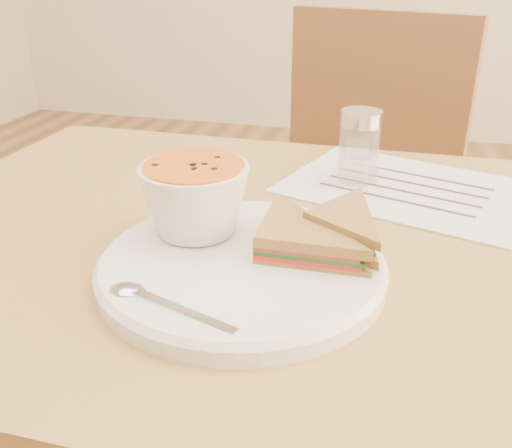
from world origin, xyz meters
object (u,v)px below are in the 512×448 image
(soup_bowl, at_px, (195,202))
(condiment_shaker, at_px, (359,147))
(plate, at_px, (242,268))
(chair_far, at_px, (332,244))

(soup_bowl, height_order, condiment_shaker, condiment_shaker)
(plate, xyz_separation_m, condiment_shaker, (0.09, 0.29, 0.04))
(condiment_shaker, bearing_deg, soup_bowl, -120.82)
(soup_bowl, bearing_deg, chair_far, 81.90)
(plate, xyz_separation_m, soup_bowl, (-0.06, 0.04, 0.05))
(condiment_shaker, bearing_deg, plate, -106.41)
(chair_far, bearing_deg, plate, 105.52)
(plate, relative_size, soup_bowl, 2.50)
(chair_far, distance_m, condiment_shaker, 0.48)
(chair_far, distance_m, soup_bowl, 0.68)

